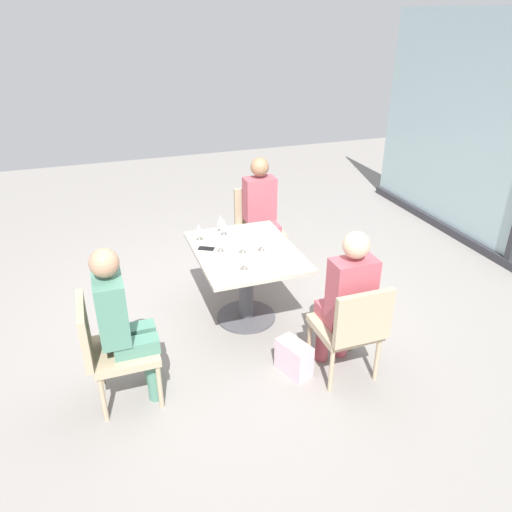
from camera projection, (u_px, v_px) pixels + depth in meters
ground_plane at (246, 317)px, 4.70m from camera, size 12.00×12.00×0.00m
dining_table_main at (246, 269)px, 4.46m from camera, size 1.14×0.89×0.73m
chair_far_left at (258, 223)px, 5.52m from camera, size 0.50×0.46×0.87m
chair_far_right at (351, 326)px, 3.72m from camera, size 0.50×0.46×0.87m
chair_front_right at (110, 345)px, 3.50m from camera, size 0.46×0.50×0.87m
person_far_left at (261, 209)px, 5.34m from camera, size 0.39×0.34×1.26m
person_far_right at (347, 296)px, 3.72m from camera, size 0.39×0.34×1.26m
person_front_right at (122, 319)px, 3.44m from camera, size 0.34×0.39×1.26m
wine_glass_0 at (199, 229)px, 4.45m from camera, size 0.07×0.07×0.18m
wine_glass_1 at (220, 241)px, 4.23m from camera, size 0.07×0.07×0.18m
wine_glass_2 at (262, 240)px, 4.24m from camera, size 0.07×0.07×0.18m
wine_glass_3 at (220, 220)px, 4.64m from camera, size 0.07×0.07×0.18m
wine_glass_4 at (244, 259)px, 3.92m from camera, size 0.07×0.07×0.18m
wine_glass_5 at (224, 225)px, 4.55m from camera, size 0.07×0.07×0.18m
wine_glass_6 at (243, 242)px, 4.20m from camera, size 0.07×0.07×0.18m
coffee_cup at (300, 261)px, 4.08m from camera, size 0.08×0.08×0.09m
cell_phone_on_table at (206, 248)px, 4.38m from camera, size 0.13×0.16×0.01m
handbag_0 at (220, 261)px, 5.46m from camera, size 0.34×0.28×0.28m
handbag_1 at (294, 358)px, 3.93m from camera, size 0.34×0.25×0.28m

